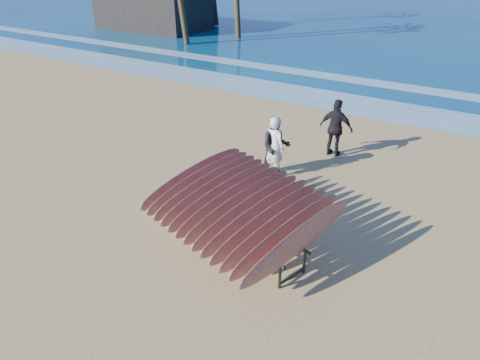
% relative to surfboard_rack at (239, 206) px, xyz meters
% --- Properties ---
extents(ground, '(120.00, 120.00, 0.00)m').
position_rel_surfboard_rack_xyz_m(ground, '(-0.51, 0.05, -0.90)').
color(ground, tan).
rests_on(ground, ground).
extents(foam_near, '(160.00, 160.00, 0.00)m').
position_rel_surfboard_rack_xyz_m(foam_near, '(-0.51, 10.05, -0.90)').
color(foam_near, white).
rests_on(foam_near, ground).
extents(foam_far, '(160.00, 160.00, 0.00)m').
position_rel_surfboard_rack_xyz_m(foam_far, '(-0.51, 13.55, -0.90)').
color(foam_far, white).
rests_on(foam_far, ground).
extents(surfboard_rack, '(3.85, 3.61, 1.46)m').
position_rel_surfboard_rack_xyz_m(surfboard_rack, '(0.00, 0.00, 0.00)').
color(surfboard_rack, black).
rests_on(surfboard_rack, ground).
extents(person_white, '(0.69, 0.55, 1.65)m').
position_rel_surfboard_rack_xyz_m(person_white, '(-0.86, 3.09, -0.08)').
color(person_white, white).
rests_on(person_white, ground).
extents(person_dark_a, '(0.99, 0.94, 1.61)m').
position_rel_surfboard_rack_xyz_m(person_dark_a, '(-0.85, 3.13, -0.10)').
color(person_dark_a, black).
rests_on(person_dark_a, ground).
extents(person_dark_b, '(0.99, 0.42, 1.68)m').
position_rel_surfboard_rack_xyz_m(person_dark_b, '(0.02, 5.14, -0.06)').
color(person_dark_b, black).
rests_on(person_dark_b, ground).
extents(building, '(8.20, 4.56, 3.64)m').
position_rel_surfboard_rack_xyz_m(building, '(-20.32, 19.71, 0.92)').
color(building, '#2D2823').
rests_on(building, ground).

